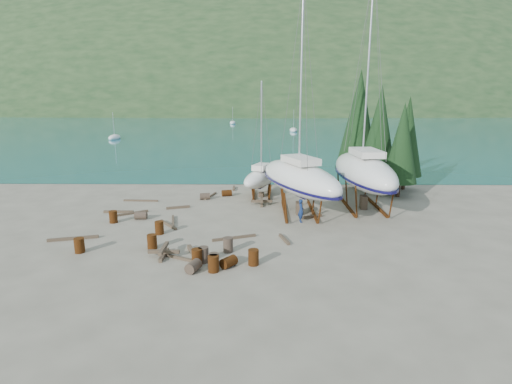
{
  "coord_description": "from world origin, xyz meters",
  "views": [
    {
      "loc": [
        1.43,
        -25.61,
        8.93
      ],
      "look_at": [
        1.09,
        3.0,
        2.08
      ],
      "focal_mm": 28.0,
      "sensor_mm": 36.0,
      "label": 1
    }
  ],
  "objects_px": {
    "large_sailboat_far": "(364,171)",
    "small_sailboat_shore": "(261,177)",
    "worker": "(301,211)",
    "large_sailboat_near": "(299,178)"
  },
  "relations": [
    {
      "from": "large_sailboat_near",
      "to": "small_sailboat_shore",
      "type": "xyz_separation_m",
      "value": [
        -2.95,
        5.54,
        -1.07
      ]
    },
    {
      "from": "large_sailboat_far",
      "to": "worker",
      "type": "height_order",
      "value": "large_sailboat_far"
    },
    {
      "from": "large_sailboat_far",
      "to": "large_sailboat_near",
      "type": "bearing_deg",
      "value": -167.57
    },
    {
      "from": "worker",
      "to": "large_sailboat_near",
      "type": "bearing_deg",
      "value": -8.8
    },
    {
      "from": "large_sailboat_far",
      "to": "worker",
      "type": "relative_size",
      "value": 10.79
    },
    {
      "from": "large_sailboat_near",
      "to": "small_sailboat_shore",
      "type": "bearing_deg",
      "value": 94.95
    },
    {
      "from": "large_sailboat_far",
      "to": "small_sailboat_shore",
      "type": "xyz_separation_m",
      "value": [
        -8.34,
        3.92,
        -1.32
      ]
    },
    {
      "from": "large_sailboat_near",
      "to": "small_sailboat_shore",
      "type": "height_order",
      "value": "large_sailboat_near"
    },
    {
      "from": "large_sailboat_near",
      "to": "worker",
      "type": "height_order",
      "value": "large_sailboat_near"
    },
    {
      "from": "large_sailboat_far",
      "to": "worker",
      "type": "distance_m",
      "value": 7.18
    }
  ]
}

